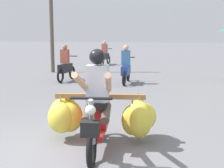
{
  "coord_description": "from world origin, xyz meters",
  "views": [
    {
      "loc": [
        1.82,
        -3.9,
        1.81
      ],
      "look_at": [
        0.54,
        1.54,
        0.9
      ],
      "focal_mm": 50.11,
      "sensor_mm": 36.0,
      "label": 1
    }
  ],
  "objects_px": {
    "motorbike_distant_ahead_right": "(126,68)",
    "motorbike_distant_far_ahead": "(66,66)",
    "motorbike_main_loaded": "(99,114)",
    "utility_pole": "(51,6)",
    "motorbike_distant_ahead_left": "(105,55)"
  },
  "relations": [
    {
      "from": "motorbike_distant_ahead_right",
      "to": "motorbike_distant_far_ahead",
      "type": "xyz_separation_m",
      "value": [
        -2.36,
        0.1,
        0.0
      ]
    },
    {
      "from": "motorbike_main_loaded",
      "to": "utility_pole",
      "type": "distance_m",
      "value": 10.3
    },
    {
      "from": "motorbike_distant_ahead_left",
      "to": "motorbike_distant_ahead_right",
      "type": "relative_size",
      "value": 1.0
    },
    {
      "from": "motorbike_distant_ahead_left",
      "to": "utility_pole",
      "type": "distance_m",
      "value": 4.82
    },
    {
      "from": "motorbike_distant_ahead_right",
      "to": "motorbike_main_loaded",
      "type": "bearing_deg",
      "value": -83.3
    },
    {
      "from": "motorbike_distant_ahead_left",
      "to": "motorbike_distant_far_ahead",
      "type": "xyz_separation_m",
      "value": [
        0.09,
        -6.33,
        0.0
      ]
    },
    {
      "from": "motorbike_distant_ahead_right",
      "to": "motorbike_distant_far_ahead",
      "type": "height_order",
      "value": "same"
    },
    {
      "from": "motorbike_distant_ahead_right",
      "to": "utility_pole",
      "type": "xyz_separation_m",
      "value": [
        -3.99,
        2.58,
        2.46
      ]
    },
    {
      "from": "motorbike_distant_ahead_right",
      "to": "motorbike_distant_far_ahead",
      "type": "distance_m",
      "value": 2.37
    },
    {
      "from": "motorbike_main_loaded",
      "to": "motorbike_distant_far_ahead",
      "type": "distance_m",
      "value": 7.03
    },
    {
      "from": "motorbike_main_loaded",
      "to": "motorbike_distant_ahead_right",
      "type": "bearing_deg",
      "value": 96.7
    },
    {
      "from": "motorbike_distant_ahead_left",
      "to": "motorbike_distant_ahead_right",
      "type": "distance_m",
      "value": 6.88
    },
    {
      "from": "motorbike_main_loaded",
      "to": "motorbike_distant_ahead_right",
      "type": "relative_size",
      "value": 1.16
    },
    {
      "from": "motorbike_main_loaded",
      "to": "motorbike_distant_ahead_left",
      "type": "distance_m",
      "value": 13.04
    },
    {
      "from": "motorbike_distant_far_ahead",
      "to": "utility_pole",
      "type": "xyz_separation_m",
      "value": [
        -1.63,
        2.48,
        2.46
      ]
    }
  ]
}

